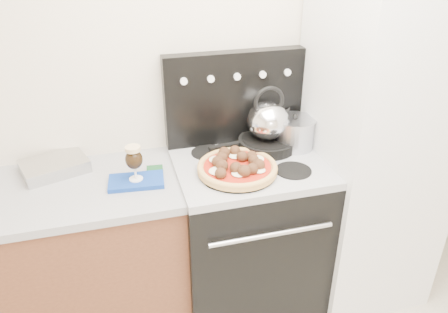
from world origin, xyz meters
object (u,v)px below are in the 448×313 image
object	(u,v)px
stock_pot	(294,134)
tea_kettle	(268,118)
oven_mitt	(136,181)
pizza	(237,166)
skillet	(267,143)
fridge	(373,142)
stove_body	(247,236)
beer_glass	(134,163)
base_cabinet	(40,271)
pizza_pan	(237,172)

from	to	relation	value
stock_pot	tea_kettle	bearing A→B (deg)	170.88
tea_kettle	oven_mitt	bearing A→B (deg)	-172.91
pizza	oven_mitt	bearing A→B (deg)	171.95
oven_mitt	skillet	size ratio (longest dim) A/B	0.84
oven_mitt	pizza	xyz separation A→B (m)	(0.48, -0.07, 0.05)
skillet	stock_pot	size ratio (longest dim) A/B	1.45
fridge	pizza	world-z (taller)	fridge
stove_body	beer_glass	world-z (taller)	beer_glass
base_cabinet	pizza	bearing A→B (deg)	-6.85
oven_mitt	beer_glass	world-z (taller)	beer_glass
base_cabinet	tea_kettle	size ratio (longest dim) A/B	5.89
beer_glass	stock_pot	world-z (taller)	beer_glass
fridge	skillet	distance (m)	0.58
stove_body	fridge	xyz separation A→B (m)	(0.70, -0.03, 0.51)
fridge	pizza	bearing A→B (deg)	-174.85
base_cabinet	beer_glass	size ratio (longest dim) A/B	8.15
stock_pot	pizza	bearing A→B (deg)	-152.66
base_cabinet	oven_mitt	xyz separation A→B (m)	(0.53, -0.05, 0.48)
base_cabinet	tea_kettle	xyz separation A→B (m)	(1.25, 0.10, 0.67)
beer_glass	pizza	bearing A→B (deg)	-8.05
skillet	tea_kettle	world-z (taller)	tea_kettle
pizza	stock_pot	size ratio (longest dim) A/B	1.81
beer_glass	pizza	distance (m)	0.49
oven_mitt	pizza_pan	xyz separation A→B (m)	(0.48, -0.07, 0.01)
beer_glass	stock_pot	size ratio (longest dim) A/B	0.83
tea_kettle	stock_pot	xyz separation A→B (m)	(0.14, -0.02, -0.10)
beer_glass	base_cabinet	bearing A→B (deg)	174.25
oven_mitt	stock_pot	size ratio (longest dim) A/B	1.22
pizza_pan	tea_kettle	bearing A→B (deg)	43.08
base_cabinet	beer_glass	world-z (taller)	beer_glass
tea_kettle	stock_pot	bearing A→B (deg)	-13.93
beer_glass	tea_kettle	world-z (taller)	tea_kettle
beer_glass	skillet	bearing A→B (deg)	11.90
beer_glass	skillet	size ratio (longest dim) A/B	0.57
fridge	stock_pot	xyz separation A→B (m)	(-0.41, 0.12, 0.05)
fridge	base_cabinet	bearing A→B (deg)	178.41
stock_pot	pizza_pan	bearing A→B (deg)	-152.66
stove_body	beer_glass	xyz separation A→B (m)	(-0.58, -0.03, 0.57)
pizza	fridge	bearing A→B (deg)	5.15
base_cabinet	pizza	xyz separation A→B (m)	(1.01, -0.12, 0.53)
oven_mitt	pizza	size ratio (longest dim) A/B	0.67
tea_kettle	fridge	bearing A→B (deg)	-19.63
fridge	stock_pot	world-z (taller)	fridge
pizza_pan	pizza	size ratio (longest dim) A/B	0.96
base_cabinet	fridge	bearing A→B (deg)	-1.59
fridge	oven_mitt	xyz separation A→B (m)	(-1.28, -0.00, -0.04)
beer_glass	pizza	xyz separation A→B (m)	(0.48, -0.07, -0.05)
stove_body	pizza	distance (m)	0.54
skillet	tea_kettle	distance (m)	0.15
pizza_pan	tea_kettle	xyz separation A→B (m)	(0.23, 0.22, 0.17)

